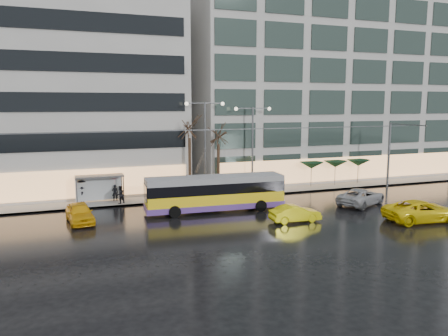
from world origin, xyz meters
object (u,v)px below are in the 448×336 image
bus_shelter (95,183)px  taxi_a (80,213)px  trolleybus (215,194)px  street_lamp_near (205,135)px

bus_shelter → taxi_a: bus_shelter is taller
trolleybus → street_lamp_near: size_ratio=1.31×
bus_shelter → street_lamp_near: size_ratio=0.47×
trolleybus → street_lamp_near: 7.68m
bus_shelter → taxi_a: 6.19m
trolleybus → street_lamp_near: street_lamp_near is taller
bus_shelter → taxi_a: (-1.54, -5.88, -1.21)m
street_lamp_near → trolleybus: bearing=-99.6°
trolleybus → street_lamp_near: bearing=80.4°
bus_shelter → taxi_a: size_ratio=0.95×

